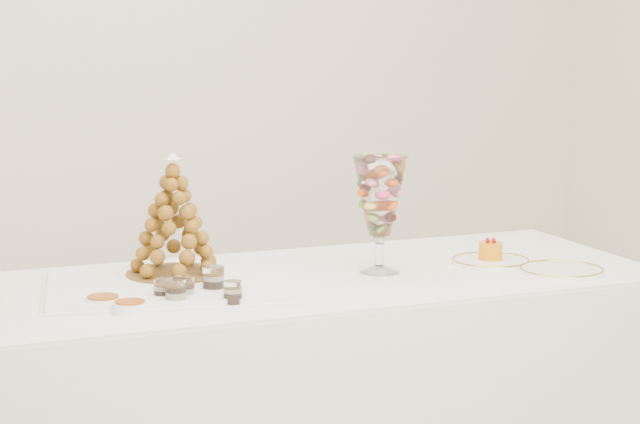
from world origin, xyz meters
name	(u,v)px	position (x,y,z in m)	size (l,w,h in m)	color
buffet_table	(303,408)	(0.08, 0.23, 0.38)	(2.04, 0.88, 0.76)	white
lace_tray	(168,285)	(-0.30, 0.26, 0.77)	(0.63, 0.48, 0.02)	white
macaron_vase	(380,197)	(0.31, 0.21, 0.98)	(0.15, 0.15, 0.33)	white
cake_plate	(491,261)	(0.66, 0.18, 0.77)	(0.23, 0.23, 0.01)	white
spare_plate	(561,270)	(0.78, -0.01, 0.77)	(0.25, 0.25, 0.01)	white
verrine_a	(163,291)	(-0.36, 0.11, 0.79)	(0.05, 0.05, 0.06)	white
verrine_b	(185,289)	(-0.31, 0.10, 0.79)	(0.05, 0.05, 0.07)	white
verrine_c	(213,281)	(-0.22, 0.13, 0.80)	(0.06, 0.06, 0.08)	white
verrine_d	(176,293)	(-0.35, 0.05, 0.80)	(0.05, 0.05, 0.07)	white
verrine_e	(233,293)	(-0.21, 0.00, 0.79)	(0.05, 0.05, 0.06)	white
ramekin_back	(103,303)	(-0.52, 0.12, 0.78)	(0.09, 0.09, 0.03)	white
ramekin_front	(130,307)	(-0.47, 0.05, 0.77)	(0.08, 0.08, 0.03)	white
croquembouche	(174,216)	(-0.26, 0.33, 0.95)	(0.27, 0.27, 0.33)	brown
mousse_cake	(491,250)	(0.67, 0.19, 0.80)	(0.07, 0.07, 0.06)	orange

